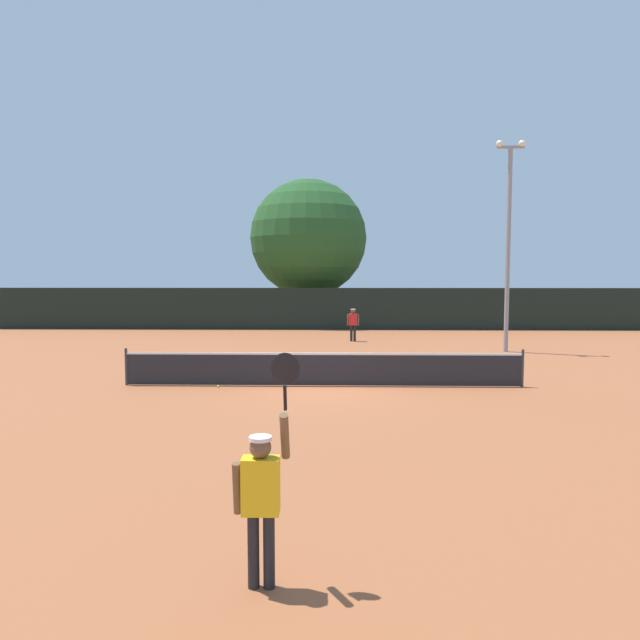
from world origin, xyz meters
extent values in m
plane|color=#9E5633|center=(0.00, 0.00, 0.00)|extent=(120.00, 120.00, 0.00)
cube|color=#232328|center=(0.00, 0.00, 0.48)|extent=(11.33, 0.03, 0.91)
cube|color=white|center=(0.00, 0.00, 0.93)|extent=(11.33, 0.04, 0.06)
cylinder|color=#333338|center=(-5.67, 0.00, 0.54)|extent=(0.08, 0.08, 1.07)
cylinder|color=#333338|center=(5.67, 0.00, 0.54)|extent=(0.08, 0.08, 1.07)
cube|color=black|center=(0.00, 16.90, 1.20)|extent=(39.20, 0.12, 2.39)
cube|color=yellow|center=(-0.43, -10.80, 1.07)|extent=(0.38, 0.22, 0.58)
sphere|color=brown|center=(-0.43, -10.80, 1.47)|extent=(0.22, 0.22, 0.22)
cylinder|color=white|center=(-0.43, -10.80, 1.56)|extent=(0.23, 0.23, 0.04)
cylinder|color=black|center=(-0.51, -10.80, 0.39)|extent=(0.12, 0.12, 0.78)
cylinder|color=black|center=(-0.35, -10.80, 0.39)|extent=(0.12, 0.12, 0.78)
cylinder|color=brown|center=(-0.67, -10.80, 1.04)|extent=(0.09, 0.17, 0.55)
cylinder|color=brown|center=(-0.19, -10.72, 1.56)|extent=(0.09, 0.31, 0.53)
cylinder|color=black|center=(-0.19, -10.66, 1.95)|extent=(0.04, 0.11, 0.28)
ellipsoid|color=black|center=(-0.19, -10.60, 2.24)|extent=(0.30, 0.13, 0.36)
cube|color=red|center=(1.23, 11.13, 1.04)|extent=(0.38, 0.22, 0.56)
sphere|color=brown|center=(1.23, 11.13, 1.42)|extent=(0.21, 0.21, 0.21)
cylinder|color=white|center=(1.23, 11.13, 1.52)|extent=(0.23, 0.23, 0.04)
cylinder|color=black|center=(1.15, 11.13, 0.38)|extent=(0.12, 0.12, 0.76)
cylinder|color=black|center=(1.31, 11.13, 0.38)|extent=(0.12, 0.12, 0.76)
cylinder|color=brown|center=(0.99, 11.13, 1.01)|extent=(0.09, 0.17, 0.54)
cylinder|color=brown|center=(1.47, 11.13, 1.01)|extent=(0.09, 0.15, 0.54)
sphere|color=#CCE033|center=(-2.95, -0.31, 0.03)|extent=(0.07, 0.07, 0.07)
cylinder|color=gray|center=(7.40, 7.56, 4.11)|extent=(0.18, 0.18, 8.22)
cube|color=gray|center=(7.40, 7.56, 8.27)|extent=(1.10, 0.10, 0.10)
sphere|color=#F2EDCC|center=(6.95, 7.56, 8.40)|extent=(0.28, 0.28, 0.28)
sphere|color=#F2EDCC|center=(7.85, 7.56, 8.40)|extent=(0.28, 0.28, 0.28)
cylinder|color=brown|center=(-1.30, 20.70, 1.34)|extent=(0.56, 0.56, 2.68)
sphere|color=#235123|center=(-1.30, 20.70, 5.44)|extent=(7.35, 7.35, 7.35)
cube|color=red|center=(-2.68, 24.42, 0.60)|extent=(2.25, 4.35, 0.90)
cube|color=#2D333D|center=(-2.68, 24.12, 1.37)|extent=(1.88, 2.34, 0.64)
cylinder|color=black|center=(-3.53, 25.82, 0.30)|extent=(0.22, 0.60, 0.60)
cylinder|color=black|center=(-1.83, 25.82, 0.30)|extent=(0.22, 0.60, 0.60)
cylinder|color=black|center=(-3.53, 23.02, 0.30)|extent=(0.22, 0.60, 0.60)
cylinder|color=black|center=(-1.83, 23.02, 0.30)|extent=(0.22, 0.60, 0.60)
cube|color=#B7B7BC|center=(2.37, 24.80, 0.60)|extent=(2.00, 4.24, 0.90)
cube|color=#2D333D|center=(2.37, 24.50, 1.37)|extent=(1.75, 2.24, 0.64)
cylinder|color=black|center=(1.52, 26.20, 0.30)|extent=(0.22, 0.60, 0.60)
cylinder|color=black|center=(3.22, 26.20, 0.30)|extent=(0.22, 0.60, 0.60)
cylinder|color=black|center=(1.52, 23.40, 0.30)|extent=(0.22, 0.60, 0.60)
cylinder|color=black|center=(3.22, 23.40, 0.30)|extent=(0.22, 0.60, 0.60)
cube|color=navy|center=(6.82, 21.96, 0.60)|extent=(2.33, 4.38, 0.90)
cube|color=#2D333D|center=(6.82, 21.66, 1.37)|extent=(1.92, 2.37, 0.64)
cylinder|color=black|center=(5.97, 23.36, 0.30)|extent=(0.22, 0.60, 0.60)
cylinder|color=black|center=(7.67, 23.36, 0.30)|extent=(0.22, 0.60, 0.60)
cylinder|color=black|center=(5.97, 20.56, 0.30)|extent=(0.22, 0.60, 0.60)
cylinder|color=black|center=(7.67, 20.56, 0.30)|extent=(0.22, 0.60, 0.60)
camera|label=1|loc=(0.30, -16.57, 3.22)|focal=32.90mm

